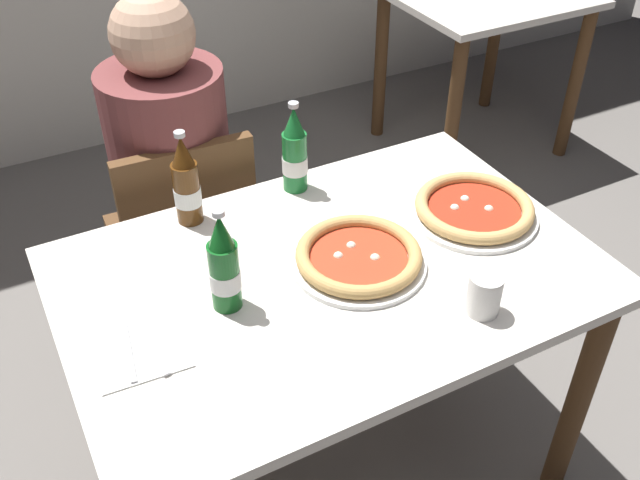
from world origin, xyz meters
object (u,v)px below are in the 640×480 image
(beer_bottle_left, at_px, (295,154))
(dining_table_main, at_px, (330,306))
(dining_table_background, at_px, (482,27))
(pizza_margherita_near, at_px, (359,257))
(chair_behind_table, at_px, (186,238))
(napkin_with_cutlery, at_px, (139,349))
(diner_seated, at_px, (177,201))
(pizza_marinara_far, at_px, (474,209))
(paper_cup, at_px, (484,294))
(beer_bottle_center, at_px, (186,185))
(beer_bottle_right, at_px, (224,267))

(beer_bottle_left, bearing_deg, dining_table_main, -103.00)
(dining_table_background, bearing_deg, pizza_margherita_near, -136.82)
(dining_table_main, height_order, chair_behind_table, chair_behind_table)
(dining_table_background, relative_size, napkin_with_cutlery, 4.20)
(dining_table_main, height_order, diner_seated, diner_seated)
(pizza_marinara_far, distance_m, paper_cup, 0.35)
(napkin_with_cutlery, bearing_deg, diner_seated, 67.09)
(paper_cup, bearing_deg, beer_bottle_center, 125.96)
(dining_table_main, bearing_deg, chair_behind_table, 104.90)
(chair_behind_table, bearing_deg, beer_bottle_right, 84.52)
(diner_seated, bearing_deg, beer_bottle_left, -53.78)
(chair_behind_table, xyz_separation_m, pizza_marinara_far, (0.58, -0.59, 0.29))
(pizza_marinara_far, bearing_deg, beer_bottle_left, 136.48)
(dining_table_main, relative_size, napkin_with_cutlery, 6.30)
(dining_table_background, relative_size, beer_bottle_right, 3.24)
(diner_seated, distance_m, beer_bottle_right, 0.72)
(pizza_margherita_near, distance_m, pizza_marinara_far, 0.35)
(diner_seated, distance_m, pizza_margherita_near, 0.73)
(beer_bottle_left, distance_m, beer_bottle_center, 0.29)
(pizza_margherita_near, relative_size, beer_bottle_left, 1.27)
(dining_table_main, relative_size, beer_bottle_left, 4.86)
(beer_bottle_center, bearing_deg, chair_behind_table, 79.44)
(dining_table_main, xyz_separation_m, beer_bottle_right, (-0.25, -0.00, 0.22))
(beer_bottle_center, distance_m, beer_bottle_right, 0.33)
(beer_bottle_right, bearing_deg, dining_table_background, 37.29)
(paper_cup, bearing_deg, dining_table_background, 51.38)
(diner_seated, relative_size, beer_bottle_right, 4.89)
(dining_table_background, height_order, pizza_marinara_far, pizza_marinara_far)
(pizza_marinara_far, bearing_deg, dining_table_background, 50.54)
(napkin_with_cutlery, bearing_deg, beer_bottle_left, 35.32)
(pizza_margherita_near, xyz_separation_m, napkin_with_cutlery, (-0.52, -0.03, -0.02))
(dining_table_background, xyz_separation_m, beer_bottle_center, (-1.70, -0.99, 0.26))
(dining_table_main, xyz_separation_m, dining_table_background, (1.49, 1.32, -0.04))
(pizza_margherita_near, distance_m, napkin_with_cutlery, 0.52)
(dining_table_main, distance_m, pizza_margherita_near, 0.15)
(chair_behind_table, relative_size, beer_bottle_center, 3.44)
(diner_seated, relative_size, beer_bottle_left, 4.89)
(dining_table_background, height_order, pizza_margherita_near, pizza_margherita_near)
(dining_table_background, bearing_deg, pizza_marinara_far, -129.46)
(chair_behind_table, height_order, beer_bottle_center, beer_bottle_center)
(beer_bottle_center, xyz_separation_m, paper_cup, (0.43, -0.60, -0.06))
(chair_behind_table, distance_m, diner_seated, 0.11)
(dining_table_main, distance_m, diner_seated, 0.68)
(dining_table_main, distance_m, pizza_marinara_far, 0.44)
(pizza_margherita_near, bearing_deg, beer_bottle_left, 88.03)
(beer_bottle_left, height_order, paper_cup, beer_bottle_left)
(diner_seated, height_order, beer_bottle_left, diner_seated)
(napkin_with_cutlery, bearing_deg, beer_bottle_right, 10.95)
(dining_table_background, relative_size, pizza_marinara_far, 2.50)
(chair_behind_table, bearing_deg, pizza_marinara_far, 136.82)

